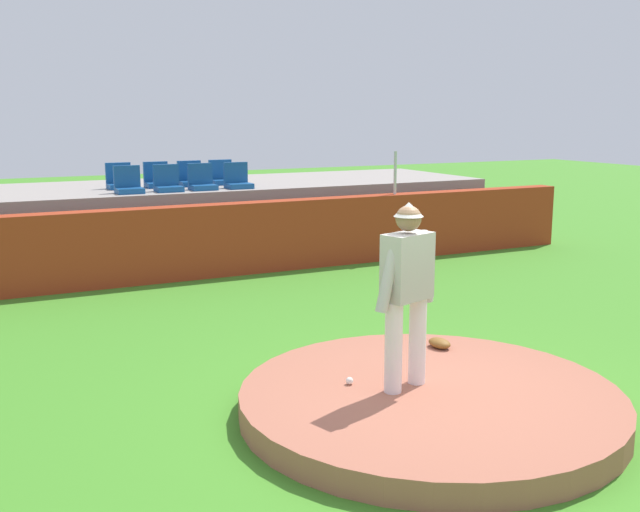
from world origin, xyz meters
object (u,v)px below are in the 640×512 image
(stadium_chair_0, at_px, (128,185))
(pitcher, at_px, (407,282))
(fielding_glove, at_px, (439,343))
(stadium_chair_1, at_px, (168,183))
(stadium_chair_5, at_px, (157,179))
(stadium_chair_4, at_px, (120,181))
(stadium_chair_6, at_px, (191,178))
(baseball, at_px, (350,381))
(stadium_chair_3, at_px, (238,180))
(stadium_chair_2, at_px, (202,182))
(stadium_chair_7, at_px, (222,177))

(stadium_chair_0, bearing_deg, pitcher, 96.35)
(fielding_glove, height_order, stadium_chair_1, stadium_chair_1)
(stadium_chair_5, bearing_deg, stadium_chair_1, 88.73)
(pitcher, height_order, fielding_glove, pitcher)
(fielding_glove, bearing_deg, stadium_chair_0, -170.80)
(pitcher, bearing_deg, stadium_chair_4, 78.34)
(stadium_chair_5, relative_size, stadium_chair_6, 1.00)
(baseball, height_order, stadium_chair_6, stadium_chair_6)
(fielding_glove, height_order, stadium_chair_4, stadium_chair_4)
(baseball, xyz_separation_m, stadium_chair_4, (-0.43, 8.63, 1.29))
(stadium_chair_0, xyz_separation_m, stadium_chair_4, (0.02, 0.89, 0.00))
(stadium_chair_3, bearing_deg, stadium_chair_6, -51.98)
(stadium_chair_0, relative_size, stadium_chair_1, 1.00)
(pitcher, distance_m, stadium_chair_1, 8.04)
(pitcher, distance_m, stadium_chair_3, 8.11)
(stadium_chair_2, xyz_separation_m, stadium_chair_7, (0.71, 0.88, 0.00))
(pitcher, height_order, stadium_chair_1, pitcher)
(stadium_chair_1, bearing_deg, stadium_chair_6, -129.26)
(stadium_chair_1, height_order, stadium_chair_4, same)
(stadium_chair_3, distance_m, stadium_chair_5, 1.63)
(stadium_chair_0, relative_size, stadium_chair_2, 1.00)
(stadium_chair_4, bearing_deg, stadium_chair_2, 147.19)
(stadium_chair_0, relative_size, stadium_chair_5, 1.00)
(stadium_chair_7, bearing_deg, fielding_glove, 88.66)
(stadium_chair_2, xyz_separation_m, stadium_chair_6, (0.04, 0.85, 0.00))
(baseball, height_order, stadium_chair_7, stadium_chair_7)
(fielding_glove, height_order, stadium_chair_5, stadium_chair_5)
(fielding_glove, xyz_separation_m, stadium_chair_7, (0.19, 8.05, 1.27))
(pitcher, distance_m, stadium_chair_6, 8.91)
(fielding_glove, distance_m, stadium_chair_4, 8.38)
(stadium_chair_0, relative_size, stadium_chair_3, 1.00)
(pitcher, distance_m, baseball, 1.15)
(pitcher, relative_size, fielding_glove, 6.05)
(pitcher, distance_m, stadium_chair_2, 8.06)
(stadium_chair_6, bearing_deg, baseball, 83.43)
(stadium_chair_1, bearing_deg, stadium_chair_2, -178.97)
(stadium_chair_7, bearing_deg, baseball, 79.09)
(stadium_chair_1, distance_m, stadium_chair_2, 0.67)
(baseball, bearing_deg, stadium_chair_3, 77.75)
(baseball, distance_m, stadium_chair_2, 7.90)
(stadium_chair_1, bearing_deg, stadium_chair_4, -51.75)
(stadium_chair_1, xyz_separation_m, stadium_chair_2, (0.67, 0.01, 0.00))
(baseball, xyz_separation_m, stadium_chair_3, (1.67, 7.71, 1.29))
(stadium_chair_2, relative_size, stadium_chair_6, 1.00)
(baseball, bearing_deg, pitcher, -34.06)
(baseball, relative_size, stadium_chair_7, 0.15)
(stadium_chair_4, height_order, stadium_chair_5, same)
(pitcher, bearing_deg, stadium_chair_5, 73.67)
(stadium_chair_4, bearing_deg, stadium_chair_0, 88.66)
(stadium_chair_1, xyz_separation_m, stadium_chair_3, (1.39, -0.01, 0.00))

